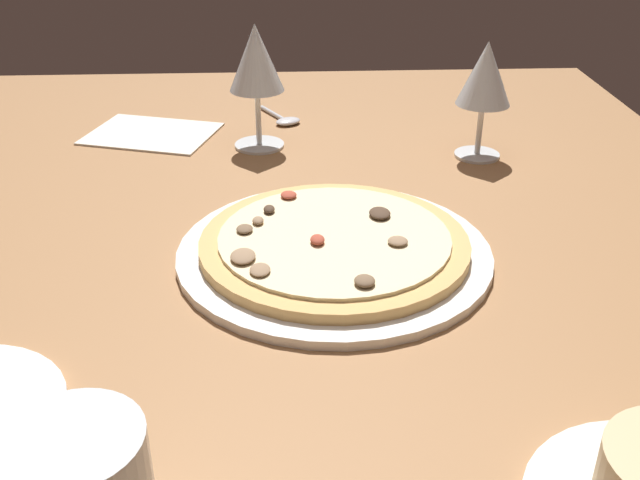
# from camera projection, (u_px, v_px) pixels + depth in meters

# --- Properties ---
(dining_table) EXTENTS (1.50, 1.10, 0.04)m
(dining_table) POSITION_uv_depth(u_px,v_px,m) (305.00, 291.00, 0.76)
(dining_table) COLOR #996B42
(dining_table) RESTS_ON ground
(pizza_main) EXTENTS (0.33, 0.33, 0.03)m
(pizza_main) POSITION_uv_depth(u_px,v_px,m) (334.00, 247.00, 0.78)
(pizza_main) COLOR white
(pizza_main) RESTS_ON dining_table
(wine_glass_far) EXTENTS (0.08, 0.08, 0.17)m
(wine_glass_far) POSITION_uv_depth(u_px,v_px,m) (256.00, 61.00, 1.01)
(wine_glass_far) COLOR silver
(wine_glass_far) RESTS_ON dining_table
(wine_glass_near) EXTENTS (0.07, 0.07, 0.16)m
(wine_glass_near) POSITION_uv_depth(u_px,v_px,m) (485.00, 77.00, 0.98)
(wine_glass_near) COLOR silver
(wine_glass_near) RESTS_ON dining_table
(paper_menu) EXTENTS (0.18, 0.21, 0.00)m
(paper_menu) POSITION_uv_depth(u_px,v_px,m) (152.00, 134.00, 1.11)
(paper_menu) COLOR silver
(paper_menu) RESTS_ON dining_table
(spoon) EXTENTS (0.10, 0.07, 0.01)m
(spoon) POSITION_uv_depth(u_px,v_px,m) (284.00, 119.00, 1.16)
(spoon) COLOR silver
(spoon) RESTS_ON dining_table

